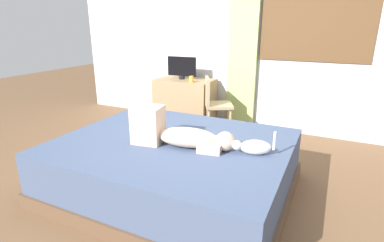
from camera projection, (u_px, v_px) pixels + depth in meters
The scene contains 10 objects.
ground_plane at pixel (187, 193), 2.93m from camera, with size 16.00×16.00×0.00m, color brown.
back_wall_with_window at pixel (258, 32), 4.44m from camera, with size 6.40×0.14×2.90m.
bed at pixel (174, 166), 2.92m from camera, with size 2.18×1.78×0.53m.
person_lying at pixel (177, 133), 2.70m from camera, with size 0.94×0.39×0.34m.
cat at pixel (253, 147), 2.52m from camera, with size 0.34×0.19×0.21m.
desk at pixel (185, 102), 4.86m from camera, with size 0.90×0.56×0.74m.
tv_monitor at pixel (182, 68), 4.71m from camera, with size 0.48×0.10×0.35m.
cup at pixel (191, 79), 4.49m from camera, with size 0.06×0.06×0.09m, color gold.
chair_by_desk at pixel (214, 102), 4.30m from camera, with size 0.51×0.51×0.86m.
curtain_left at pixel (243, 41), 4.45m from camera, with size 0.44×0.06×2.67m, color #ADCC75.
Camera 1 is at (1.17, -2.28, 1.58)m, focal length 28.03 mm.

